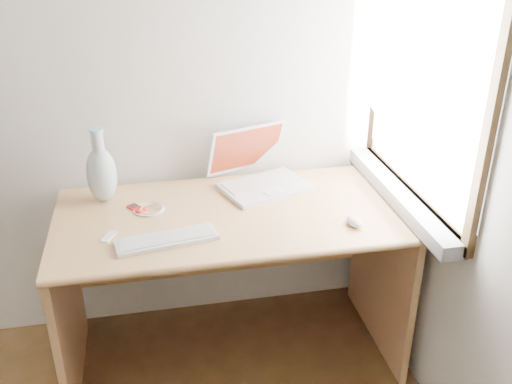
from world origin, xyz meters
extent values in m
cube|color=white|center=(1.75, 1.30, 1.32)|extent=(0.01, 0.90, 1.00)
cube|color=gray|center=(1.69, 1.30, 0.79)|extent=(0.10, 0.96, 0.06)
cube|color=white|center=(1.67, 1.30, 1.35)|extent=(0.02, 0.84, 0.92)
cube|color=tan|center=(0.98, 1.35, 0.73)|extent=(1.42, 0.71, 0.03)
cube|color=tan|center=(0.29, 1.35, 0.36)|extent=(0.03, 0.67, 0.72)
cube|color=tan|center=(1.68, 1.35, 0.36)|extent=(0.03, 0.67, 0.72)
cube|color=tan|center=(0.98, 1.69, 0.48)|extent=(1.36, 0.03, 0.48)
cube|color=white|center=(1.17, 1.54, 0.76)|extent=(0.43, 0.36, 0.02)
cube|color=white|center=(1.17, 1.54, 0.77)|extent=(0.36, 0.24, 0.00)
cube|color=white|center=(1.17, 1.67, 0.88)|extent=(0.38, 0.21, 0.23)
cube|color=maroon|center=(1.17, 1.67, 0.88)|extent=(0.35, 0.18, 0.21)
cube|color=white|center=(0.72, 1.17, 0.76)|extent=(0.39, 0.17, 0.02)
cube|color=white|center=(0.72, 1.17, 0.77)|extent=(0.36, 0.14, 0.00)
ellipsoid|color=white|center=(1.44, 1.15, 0.77)|extent=(0.07, 0.10, 0.03)
cube|color=red|center=(0.61, 1.45, 0.75)|extent=(0.09, 0.10, 0.01)
cube|color=black|center=(0.61, 1.45, 0.76)|extent=(0.04, 0.04, 0.00)
torus|color=white|center=(0.66, 1.44, 0.75)|extent=(0.14, 0.14, 0.01)
cube|color=white|center=(0.50, 1.24, 0.75)|extent=(0.06, 0.09, 0.01)
ellipsoid|color=#B1C3CC|center=(0.48, 1.56, 0.87)|extent=(0.13, 0.13, 0.24)
cylinder|color=#B1C3CC|center=(0.48, 1.56, 1.02)|extent=(0.05, 0.05, 0.10)
cylinder|color=#8BC8DE|center=(0.48, 1.56, 1.07)|extent=(0.06, 0.06, 0.01)
camera|label=1|loc=(0.69, -0.68, 1.85)|focal=40.00mm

